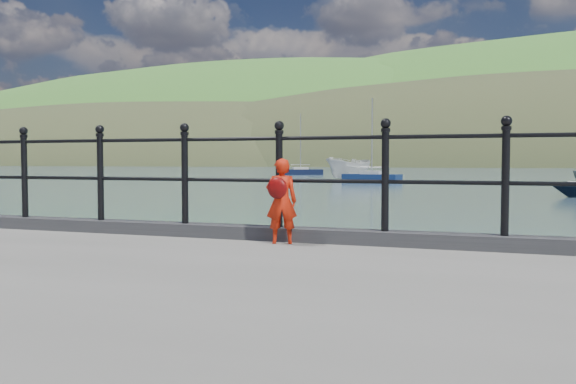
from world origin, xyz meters
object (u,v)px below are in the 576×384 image
at_px(launch_white, 349,169).
at_px(child, 281,200).
at_px(railing, 231,167).
at_px(sailboat_left, 300,172).
at_px(sailboat_port, 372,178).

bearing_deg(launch_white, child, -49.77).
bearing_deg(railing, launch_white, 102.35).
relative_size(launch_white, sailboat_left, 0.69).
height_order(child, sailboat_port, sailboat_port).
bearing_deg(sailboat_left, sailboat_port, -86.83).
bearing_deg(launch_white, sailboat_port, -24.41).
xyz_separation_m(railing, child, (0.72, -0.27, -0.35)).
distance_m(child, sailboat_port, 46.31).
bearing_deg(sailboat_port, railing, -67.47).
relative_size(child, launch_white, 0.16).
bearing_deg(sailboat_port, sailboat_left, 133.98).
relative_size(railing, sailboat_port, 2.45).
relative_size(railing, launch_white, 3.23).
bearing_deg(railing, sailboat_left, 107.80).
height_order(sailboat_left, sailboat_port, sailboat_left).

